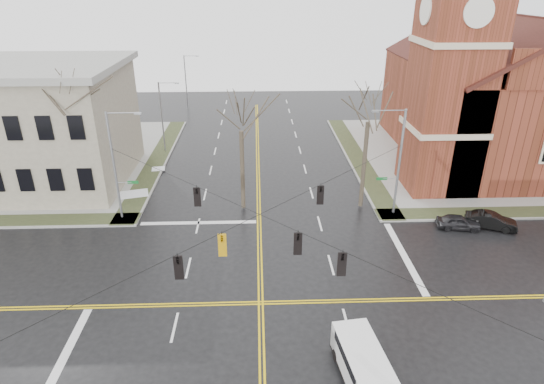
{
  "coord_description": "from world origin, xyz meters",
  "views": [
    {
      "loc": [
        -0.12,
        -22.64,
        18.08
      ],
      "look_at": [
        0.91,
        6.0,
        4.79
      ],
      "focal_mm": 30.0,
      "sensor_mm": 36.0,
      "label": 1
    }
  ],
  "objects_px": {
    "parked_car_b": "(491,221)",
    "streetlight_north_b": "(187,80)",
    "cargo_van": "(362,362)",
    "parked_car_a": "(458,222)",
    "tree_ne": "(369,116)",
    "streetlight_north_a": "(163,114)",
    "church": "(491,82)",
    "tree_nw_far": "(71,105)",
    "tree_nw_near": "(241,126)",
    "signal_pole_nw": "(116,163)",
    "signal_pole_ne": "(398,160)"
  },
  "relations": [
    {
      "from": "parked_car_a",
      "to": "tree_nw_far",
      "type": "distance_m",
      "value": 32.25
    },
    {
      "from": "signal_pole_ne",
      "to": "streetlight_north_b",
      "type": "distance_m",
      "value": 42.61
    },
    {
      "from": "cargo_van",
      "to": "parked_car_b",
      "type": "distance_m",
      "value": 20.29
    },
    {
      "from": "signal_pole_nw",
      "to": "cargo_van",
      "type": "height_order",
      "value": "signal_pole_nw"
    },
    {
      "from": "church",
      "to": "tree_nw_near",
      "type": "relative_size",
      "value": 2.65
    },
    {
      "from": "signal_pole_nw",
      "to": "signal_pole_ne",
      "type": "bearing_deg",
      "value": 0.0
    },
    {
      "from": "parked_car_b",
      "to": "cargo_van",
      "type": "bearing_deg",
      "value": 159.81
    },
    {
      "from": "streetlight_north_a",
      "to": "parked_car_a",
      "type": "relative_size",
      "value": 2.34
    },
    {
      "from": "parked_car_a",
      "to": "tree_ne",
      "type": "xyz_separation_m",
      "value": [
        -7.03,
        4.08,
        7.65
      ]
    },
    {
      "from": "signal_pole_nw",
      "to": "parked_car_b",
      "type": "distance_m",
      "value": 30.38
    },
    {
      "from": "tree_ne",
      "to": "signal_pole_nw",
      "type": "bearing_deg",
      "value": -176.08
    },
    {
      "from": "church",
      "to": "signal_pole_ne",
      "type": "height_order",
      "value": "church"
    },
    {
      "from": "signal_pole_ne",
      "to": "streetlight_north_a",
      "type": "distance_m",
      "value": 27.48
    },
    {
      "from": "church",
      "to": "tree_nw_far",
      "type": "height_order",
      "value": "church"
    },
    {
      "from": "tree_nw_near",
      "to": "tree_ne",
      "type": "distance_m",
      "value": 10.33
    },
    {
      "from": "streetlight_north_a",
      "to": "tree_nw_near",
      "type": "relative_size",
      "value": 0.77
    },
    {
      "from": "tree_ne",
      "to": "parked_car_b",
      "type": "bearing_deg",
      "value": -22.89
    },
    {
      "from": "church",
      "to": "parked_car_a",
      "type": "distance_m",
      "value": 19.84
    },
    {
      "from": "cargo_van",
      "to": "tree_ne",
      "type": "height_order",
      "value": "tree_ne"
    },
    {
      "from": "cargo_van",
      "to": "tree_nw_near",
      "type": "distance_m",
      "value": 21.06
    },
    {
      "from": "streetlight_north_a",
      "to": "church",
      "type": "bearing_deg",
      "value": -5.19
    },
    {
      "from": "church",
      "to": "parked_car_b",
      "type": "distance_m",
      "value": 18.8
    },
    {
      "from": "parked_car_a",
      "to": "tree_nw_far",
      "type": "relative_size",
      "value": 0.27
    },
    {
      "from": "streetlight_north_a",
      "to": "parked_car_a",
      "type": "xyz_separation_m",
      "value": [
        26.65,
        -19.19,
        -3.89
      ]
    },
    {
      "from": "signal_pole_nw",
      "to": "tree_nw_near",
      "type": "bearing_deg",
      "value": 8.17
    },
    {
      "from": "streetlight_north_a",
      "to": "tree_ne",
      "type": "bearing_deg",
      "value": -37.6
    },
    {
      "from": "parked_car_a",
      "to": "cargo_van",
      "type": "bearing_deg",
      "value": 152.59
    },
    {
      "from": "signal_pole_ne",
      "to": "tree_nw_near",
      "type": "relative_size",
      "value": 0.87
    },
    {
      "from": "streetlight_north_a",
      "to": "tree_nw_far",
      "type": "distance_m",
      "value": 16.01
    },
    {
      "from": "parked_car_a",
      "to": "parked_car_b",
      "type": "height_order",
      "value": "parked_car_b"
    },
    {
      "from": "tree_nw_far",
      "to": "tree_nw_near",
      "type": "relative_size",
      "value": 1.24
    },
    {
      "from": "signal_pole_nw",
      "to": "cargo_van",
      "type": "relative_size",
      "value": 1.74
    },
    {
      "from": "parked_car_b",
      "to": "tree_ne",
      "type": "distance_m",
      "value": 12.94
    },
    {
      "from": "church",
      "to": "parked_car_b",
      "type": "height_order",
      "value": "church"
    },
    {
      "from": "tree_nw_far",
      "to": "signal_pole_ne",
      "type": "bearing_deg",
      "value": -3.91
    },
    {
      "from": "tree_nw_far",
      "to": "tree_ne",
      "type": "relative_size",
      "value": 1.13
    },
    {
      "from": "cargo_van",
      "to": "parked_car_a",
      "type": "distance_m",
      "value": 18.61
    },
    {
      "from": "cargo_van",
      "to": "parked_car_b",
      "type": "height_order",
      "value": "cargo_van"
    },
    {
      "from": "church",
      "to": "tree_ne",
      "type": "relative_size",
      "value": 2.42
    },
    {
      "from": "parked_car_b",
      "to": "streetlight_north_b",
      "type": "bearing_deg",
      "value": 59.12
    },
    {
      "from": "cargo_van",
      "to": "tree_nw_near",
      "type": "xyz_separation_m",
      "value": [
        -6.25,
        19.06,
        6.42
      ]
    },
    {
      "from": "parked_car_a",
      "to": "tree_nw_near",
      "type": "relative_size",
      "value": 0.33
    },
    {
      "from": "church",
      "to": "signal_pole_ne",
      "type": "xyz_separation_m",
      "value": [
        -13.44,
        -13.28,
        -3.48
      ]
    },
    {
      "from": "church",
      "to": "tree_nw_far",
      "type": "relative_size",
      "value": 2.14
    },
    {
      "from": "tree_ne",
      "to": "streetlight_north_a",
      "type": "bearing_deg",
      "value": 142.4
    },
    {
      "from": "signal_pole_ne",
      "to": "streetlight_north_a",
      "type": "height_order",
      "value": "signal_pole_ne"
    },
    {
      "from": "cargo_van",
      "to": "parked_car_a",
      "type": "xyz_separation_m",
      "value": [
        11.08,
        14.94,
        -0.53
      ]
    },
    {
      "from": "tree_nw_far",
      "to": "tree_nw_near",
      "type": "height_order",
      "value": "tree_nw_far"
    },
    {
      "from": "church",
      "to": "parked_car_a",
      "type": "xyz_separation_m",
      "value": [
        -8.77,
        -15.97,
        -7.85
      ]
    },
    {
      "from": "parked_car_a",
      "to": "tree_ne",
      "type": "height_order",
      "value": "tree_ne"
    }
  ]
}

